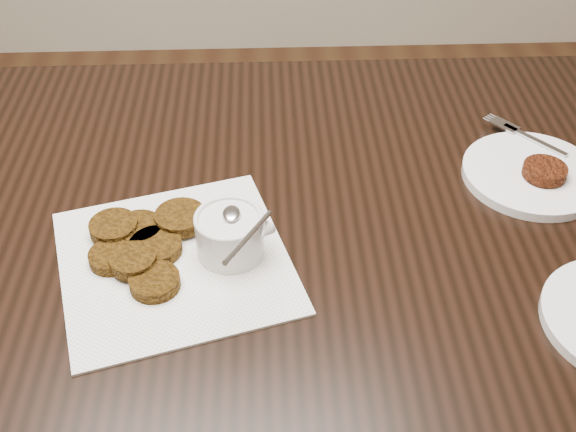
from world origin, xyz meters
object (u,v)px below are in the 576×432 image
object	(u,v)px
plate_with_patty	(533,170)
napkin	(174,261)
table	(195,391)
sauce_ramekin	(228,216)

from	to	relation	value
plate_with_patty	napkin	bearing A→B (deg)	-162.94
table	plate_with_patty	xyz separation A→B (m)	(0.53, 0.10, 0.39)
napkin	plate_with_patty	bearing A→B (deg)	17.06
table	napkin	bearing A→B (deg)	-81.31
napkin	sauce_ramekin	size ratio (longest dim) A/B	2.33
sauce_ramekin	plate_with_patty	size ratio (longest dim) A/B	0.60
table	sauce_ramekin	bearing A→B (deg)	-31.78
table	napkin	distance (m)	0.38
napkin	plate_with_patty	xyz separation A→B (m)	(0.52, 0.16, 0.01)
sauce_ramekin	plate_with_patty	xyz separation A→B (m)	(0.45, 0.15, -0.05)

